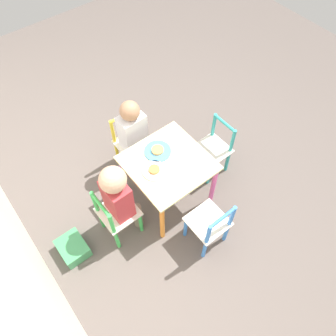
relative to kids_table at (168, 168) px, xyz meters
The scene contains 11 objects.
ground_plane 0.41m from the kids_table, ahead, with size 6.00×6.00×0.00m, color #5B514C.
kids_table is the anchor object (origin of this frame).
chair_green 0.50m from the kids_table, 90.57° to the left, with size 0.26×0.26×0.52m.
chair_yellow 0.50m from the kids_table, ahead, with size 0.27×0.27×0.52m.
chair_teal 0.50m from the kids_table, 89.46° to the right, with size 0.26×0.26×0.52m.
chair_blue 0.50m from the kids_table, behind, with size 0.26×0.26×0.52m.
child_back 0.42m from the kids_table, 90.57° to the left, with size 0.20×0.22×0.77m.
child_right 0.42m from the kids_table, ahead, with size 0.21×0.20×0.73m.
plate_back 0.15m from the kids_table, 90.00° to the left, with size 0.17×0.17×0.03m.
plate_right 0.15m from the kids_table, ahead, with size 0.20×0.20×0.03m.
storage_bin 0.91m from the kids_table, 85.56° to the left, with size 0.23×0.19×0.11m.
Camera 1 is at (-1.05, 0.83, 2.38)m, focal length 35.00 mm.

